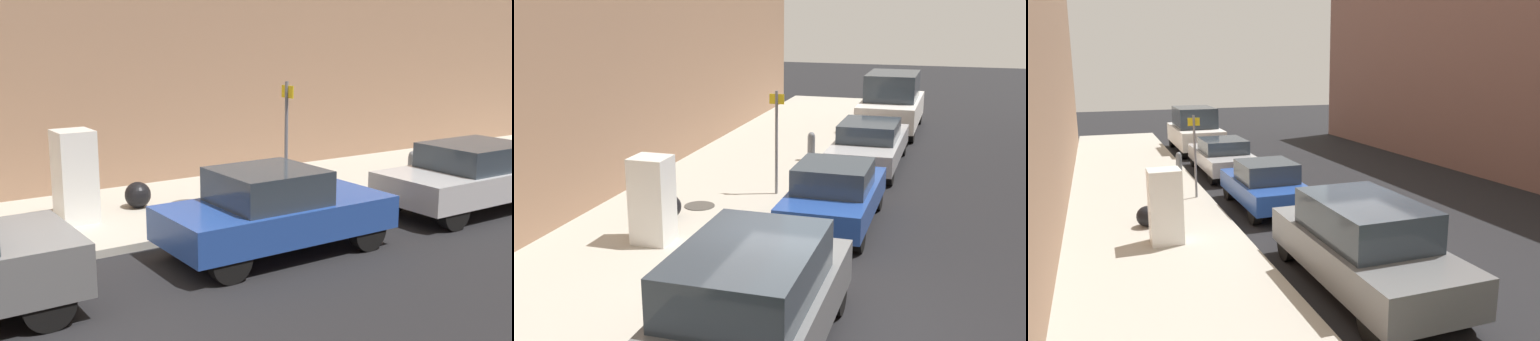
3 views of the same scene
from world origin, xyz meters
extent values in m
cube|color=white|center=(-3.63, 2.25, 1.00)|extent=(0.72, 0.67, 1.71)
cube|color=black|center=(-3.63, 2.59, 1.00)|extent=(0.01, 0.01, 1.63)
cube|color=yellow|center=(-3.72, 2.59, 1.16)|extent=(0.16, 0.01, 0.22)
cube|color=red|center=(-3.63, 2.59, 1.55)|extent=(0.65, 0.01, 0.05)
cube|color=red|center=(-3.63, 2.59, 0.65)|extent=(0.65, 0.01, 0.05)
cylinder|color=#47443F|center=(-3.63, 4.54, 0.15)|extent=(0.70, 0.70, 0.02)
cylinder|color=slate|center=(-2.21, 6.00, 1.41)|extent=(0.07, 0.07, 2.53)
cube|color=yellow|center=(-2.21, 6.02, 2.47)|extent=(0.36, 0.02, 0.24)
cylinder|color=slate|center=(-2.17, 9.54, 0.50)|extent=(0.22, 0.22, 0.72)
sphere|color=slate|center=(-2.17, 9.54, 0.88)|extent=(0.20, 0.20, 0.20)
sphere|color=black|center=(-3.93, 3.59, 0.40)|extent=(0.53, 0.53, 0.53)
cylinder|color=black|center=(-1.30, 0.59, 0.33)|extent=(0.22, 0.65, 0.65)
cylinder|color=black|center=(0.34, 0.59, 0.33)|extent=(0.22, 0.65, 0.65)
cube|color=#23479E|center=(-0.48, 4.56, 0.61)|extent=(1.72, 3.84, 0.55)
cube|color=#2D3842|center=(-0.48, 4.36, 1.16)|extent=(1.51, 1.61, 0.55)
cylinder|color=black|center=(-1.21, 5.89, 0.33)|extent=(0.22, 0.66, 0.66)
cylinder|color=black|center=(0.25, 5.89, 0.33)|extent=(0.22, 0.66, 0.66)
cylinder|color=black|center=(-1.21, 3.22, 0.33)|extent=(0.22, 0.66, 0.66)
cylinder|color=black|center=(0.25, 3.22, 0.33)|extent=(0.22, 0.66, 0.66)
cube|color=silver|center=(-0.48, 9.76, 0.61)|extent=(1.79, 4.69, 0.55)
cube|color=#2D3842|center=(-0.48, 9.53, 1.14)|extent=(1.58, 1.97, 0.50)
cylinder|color=black|center=(-1.25, 11.52, 0.34)|extent=(0.22, 0.67, 0.67)
cylinder|color=black|center=(-1.25, 8.01, 0.34)|extent=(0.22, 0.67, 0.67)
cylinder|color=black|center=(0.29, 8.01, 0.34)|extent=(0.22, 0.67, 0.67)
camera|label=1|loc=(7.78, -1.30, 3.48)|focal=45.00mm
camera|label=2|loc=(1.99, -8.43, 4.77)|focal=45.00mm
camera|label=3|loc=(-4.97, -8.90, 4.12)|focal=35.00mm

